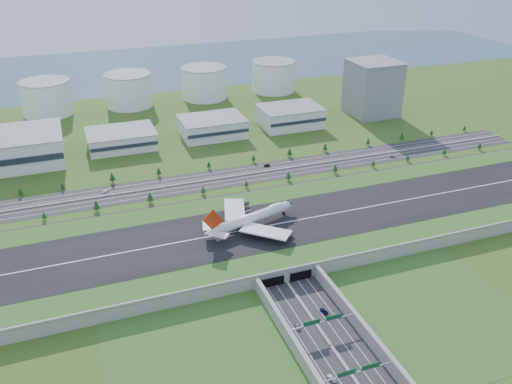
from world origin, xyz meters
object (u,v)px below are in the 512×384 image
object	(u,v)px
office_tower	(373,88)
car_1	(332,378)
car_7	(105,191)
fuel_tank_a	(47,98)
car_5	(267,165)
car_0	(298,327)
boeing_747	(251,218)
car_2	(324,311)
car_6	(392,156)

from	to	relation	value
office_tower	car_1	size ratio (longest dim) A/B	11.50
car_7	fuel_tank_a	bearing A→B (deg)	168.22
car_5	car_7	xyz separation A→B (m)	(-132.22, -3.34, -0.08)
office_tower	fuel_tank_a	world-z (taller)	office_tower
car_0	car_1	xyz separation A→B (m)	(0.16, -36.59, -0.03)
fuel_tank_a	car_0	size ratio (longest dim) A/B	10.43
boeing_747	car_2	distance (m)	85.53
boeing_747	car_7	size ratio (longest dim) A/B	12.80
boeing_747	car_6	world-z (taller)	boeing_747
car_5	car_6	xyz separation A→B (m)	(109.59, -18.84, -0.05)
car_1	car_0	bearing A→B (deg)	72.09
car_6	fuel_tank_a	bearing A→B (deg)	74.86
fuel_tank_a	boeing_747	xyz separation A→B (m)	(117.78, -306.90, -3.32)
car_6	car_5	bearing A→B (deg)	104.07
car_2	car_7	world-z (taller)	car_7
fuel_tank_a	car_2	size ratio (longest dim) A/B	9.47
car_0	car_6	xyz separation A→B (m)	(166.84, 173.36, -0.01)
fuel_tank_a	boeing_747	bearing A→B (deg)	-69.00
boeing_747	car_1	distance (m)	128.09
fuel_tank_a	car_1	bearing A→B (deg)	-75.72
office_tower	car_2	xyz separation A→B (m)	(-191.99, -275.76, -26.65)
fuel_tank_a	car_5	bearing A→B (deg)	-50.78
car_1	car_2	distance (m)	46.75
car_5	car_7	size ratio (longest dim) A/B	0.97
boeing_747	office_tower	bearing A→B (deg)	27.31
car_0	car_1	size ratio (longest dim) A/B	1.00
car_1	car_6	bearing A→B (deg)	33.39
car_7	car_5	bearing A→B (deg)	70.06
office_tower	fuel_tank_a	bearing A→B (deg)	160.23
fuel_tank_a	car_7	xyz separation A→B (m)	(35.32, -208.64, -16.60)
office_tower	car_1	bearing A→B (deg)	-123.29
car_0	car_1	bearing A→B (deg)	-82.96
boeing_747	car_6	bearing A→B (deg)	11.26
car_2	car_7	xyz separation A→B (m)	(-92.69, 182.12, 0.05)
car_1	car_7	xyz separation A→B (m)	(-75.14, 225.45, -0.01)
office_tower	car_6	world-z (taller)	office_tower
car_5	car_7	distance (m)	132.27
car_5	car_7	world-z (taller)	car_5
car_2	car_5	xyz separation A→B (m)	(39.54, 185.47, 0.12)
office_tower	car_0	bearing A→B (deg)	-126.59
car_0	office_tower	bearing A→B (deg)	60.21
boeing_747	car_5	xyz separation A→B (m)	(49.76, 101.60, -13.20)
car_0	car_6	distance (m)	240.60
car_5	fuel_tank_a	bearing A→B (deg)	-149.93
fuel_tank_a	car_1	world-z (taller)	fuel_tank_a
car_1	car_6	xyz separation A→B (m)	(166.68, 209.95, 0.02)
car_0	car_7	size ratio (longest dim) A/B	0.89
car_6	car_7	xyz separation A→B (m)	(-241.81, 15.50, -0.03)
car_0	car_6	bearing A→B (deg)	52.89
car_1	car_7	distance (m)	237.64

